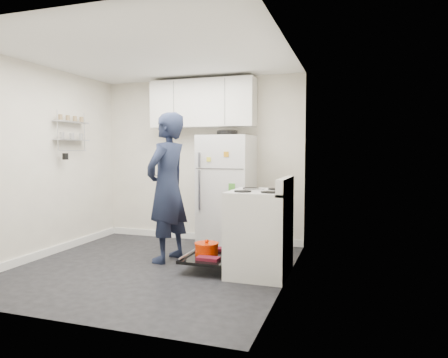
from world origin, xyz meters
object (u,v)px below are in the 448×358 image
(electric_range, at_px, (259,233))
(person, at_px, (167,187))
(open_oven_door, at_px, (209,253))
(refrigerator, at_px, (227,191))

(electric_range, distance_m, person, 1.33)
(open_oven_door, relative_size, refrigerator, 0.42)
(person, bearing_deg, electric_range, 91.81)
(electric_range, bearing_deg, refrigerator, 123.35)
(electric_range, relative_size, person, 0.59)
(electric_range, relative_size, open_oven_door, 1.55)
(open_oven_door, xyz_separation_m, person, (-0.62, 0.18, 0.75))
(electric_range, distance_m, refrigerator, 1.36)
(electric_range, xyz_separation_m, refrigerator, (-0.72, 1.10, 0.35))
(refrigerator, bearing_deg, electric_range, -56.65)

